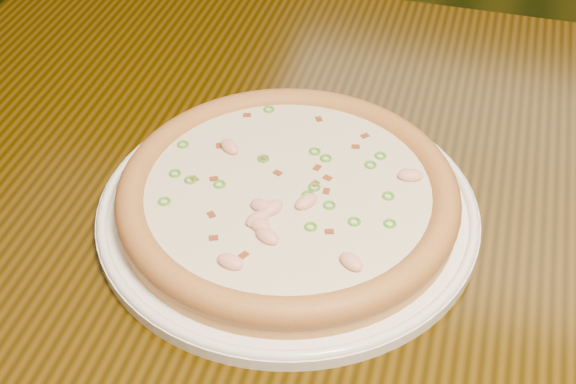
# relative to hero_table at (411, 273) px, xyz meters

# --- Properties ---
(hero_table) EXTENTS (1.20, 0.80, 0.75)m
(hero_table) POSITION_rel_hero_table_xyz_m (0.00, 0.00, 0.00)
(hero_table) COLOR black
(hero_table) RESTS_ON ground
(plate) EXTENTS (0.36, 0.36, 0.02)m
(plate) POSITION_rel_hero_table_xyz_m (-0.12, -0.05, 0.11)
(plate) COLOR white
(plate) RESTS_ON hero_table
(pizza) EXTENTS (0.32, 0.32, 0.03)m
(pizza) POSITION_rel_hero_table_xyz_m (-0.12, -0.05, 0.13)
(pizza) COLOR tan
(pizza) RESTS_ON plate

